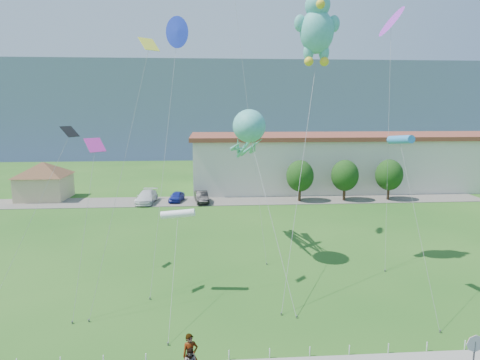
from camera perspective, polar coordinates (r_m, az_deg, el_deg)
name	(u,v)px	position (r m, az deg, el deg)	size (l,w,h in m)	color
ground	(247,344)	(23.80, 0.94, -21.05)	(160.00, 160.00, 0.00)	#1F5417
parking_strip	(223,201)	(56.74, -2.23, -2.77)	(70.00, 6.00, 0.06)	#59544C
hill_ridge	(214,107)	(140.42, -3.50, 9.67)	(160.00, 50.00, 25.00)	slate
pavilion	(44,177)	(63.12, -24.69, 0.38)	(9.20, 9.20, 5.00)	tan
warehouse	(388,160)	(70.63, 19.08, 2.51)	(61.00, 15.00, 8.20)	beige
stop_sign	(475,348)	(22.28, 28.81, -19.08)	(0.80, 0.07, 2.50)	slate
rope_fence	(249,354)	(22.56, 1.26, -22.17)	(26.05, 0.05, 0.50)	white
tree_near	(300,176)	(56.36, 8.00, 0.54)	(3.60, 3.60, 5.47)	#3F2B19
tree_mid	(345,175)	(57.93, 13.81, 0.59)	(3.60, 3.60, 5.47)	#3F2B19
tree_far	(389,175)	(60.05, 19.26, 0.64)	(3.60, 3.60, 5.47)	#3F2B19
pedestrian_left	(190,355)	(21.03, -6.65, -22.14)	(0.72, 0.47, 1.97)	gray
parked_car_white	(147,197)	(56.50, -12.35, -2.20)	(2.17, 5.34, 1.55)	white
parked_car_blue	(177,197)	(56.67, -8.45, -2.20)	(1.50, 3.72, 1.27)	navy
parked_car_black	(202,197)	(55.60, -5.14, -2.26)	(1.53, 4.38, 1.44)	black
octopus_kite	(247,136)	(34.16, 1.00, 5.89)	(3.22, 16.75, 12.05)	teal
teddy_bear_kite	(317,26)	(33.86, 10.23, 19.55)	(5.64, 10.06, 20.65)	teal
small_kite_blue	(177,37)	(35.82, -8.43, 18.30)	(2.47, 10.17, 18.79)	#223AC1
small_kite_white	(178,215)	(28.06, -8.30, -4.60)	(0.50, 7.77, 5.78)	white
small_kite_yellow	(141,79)	(27.79, -13.02, 12.98)	(4.04, 5.34, 16.49)	yellow
small_kite_cyan	(401,141)	(28.12, 20.64, 4.89)	(1.03, 5.89, 10.65)	#2E87D1
small_kite_purple	(391,27)	(40.91, 19.51, 18.65)	(3.63, 8.44, 20.17)	purple
small_kite_black	(62,148)	(33.09, -22.62, 3.91)	(4.55, 5.49, 10.89)	black
small_kite_pink	(93,162)	(27.88, -19.04, 2.26)	(1.51, 4.57, 10.29)	#D12EA0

